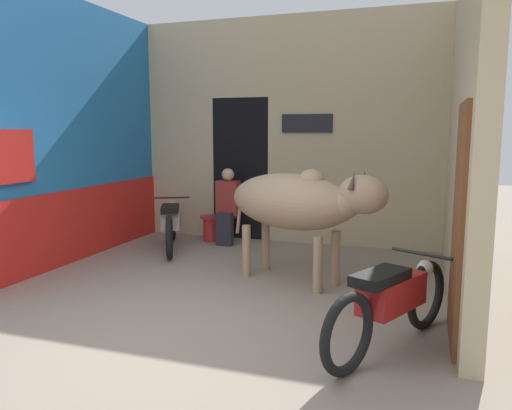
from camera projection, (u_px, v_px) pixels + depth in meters
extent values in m
plane|color=gray|center=(164.00, 335.00, 4.58)|extent=(30.00, 30.00, 0.00)
cube|color=#236BAD|center=(70.00, 131.00, 7.08)|extent=(0.18, 4.14, 3.70)
cube|color=red|center=(80.00, 224.00, 7.24)|extent=(0.03, 4.14, 1.04)
cube|color=red|center=(14.00, 156.00, 6.00)|extent=(0.08, 0.56, 0.64)
cube|color=#C6B289|center=(288.00, 56.00, 8.09)|extent=(5.03, 0.18, 1.29)
cube|color=#C6B289|center=(184.00, 167.00, 8.97)|extent=(1.22, 0.18, 2.41)
cube|color=#C6B289|center=(353.00, 172.00, 8.01)|extent=(2.82, 0.18, 2.41)
cube|color=black|center=(249.00, 167.00, 8.96)|extent=(1.00, 0.90, 2.41)
cube|color=black|center=(307.00, 123.00, 8.03)|extent=(0.83, 0.03, 0.29)
cube|color=#C6B289|center=(466.00, 132.00, 5.42)|extent=(0.18, 4.14, 3.70)
cube|color=brown|center=(459.00, 225.00, 4.33)|extent=(0.05, 1.00, 2.10)
ellipsoid|color=tan|center=(290.00, 201.00, 6.11)|extent=(1.88, 1.28, 0.69)
ellipsoid|color=tan|center=(311.00, 180.00, 5.88)|extent=(0.41, 0.39, 0.25)
cylinder|color=tan|center=(348.00, 203.00, 5.60)|extent=(0.54, 0.46, 0.45)
ellipsoid|color=tan|center=(363.00, 195.00, 5.47)|extent=(0.68, 0.55, 0.43)
cylinder|color=tan|center=(240.00, 211.00, 6.65)|extent=(0.13, 0.09, 0.60)
cylinder|color=tan|center=(335.00, 258.00, 6.02)|extent=(0.11, 0.11, 0.67)
cylinder|color=tan|center=(318.00, 265.00, 5.72)|extent=(0.11, 0.11, 0.67)
cylinder|color=tan|center=(266.00, 245.00, 6.69)|extent=(0.11, 0.11, 0.67)
cylinder|color=tan|center=(246.00, 251.00, 6.39)|extent=(0.11, 0.11, 0.67)
cone|color=#473D33|center=(366.00, 178.00, 5.60)|extent=(0.12, 0.17, 0.22)
cone|color=#473D33|center=(353.00, 181.00, 5.36)|extent=(0.12, 0.17, 0.22)
torus|color=black|center=(348.00, 334.00, 3.79)|extent=(0.36, 0.62, 0.66)
torus|color=black|center=(426.00, 295.00, 4.69)|extent=(0.36, 0.62, 0.66)
cube|color=maroon|center=(392.00, 293.00, 4.21)|extent=(0.56, 0.76, 0.28)
cube|color=black|center=(381.00, 277.00, 4.05)|extent=(0.48, 0.62, 0.09)
cylinder|color=black|center=(421.00, 254.00, 4.53)|extent=(0.54, 0.28, 0.03)
sphere|color=silver|center=(425.00, 268.00, 4.62)|extent=(0.15, 0.15, 0.15)
torus|color=black|center=(169.00, 237.00, 7.23)|extent=(0.36, 0.62, 0.65)
torus|color=black|center=(173.00, 221.00, 8.54)|extent=(0.36, 0.62, 0.65)
cube|color=#9E9993|center=(171.00, 218.00, 7.86)|extent=(0.57, 0.78, 0.28)
cube|color=black|center=(170.00, 208.00, 7.64)|extent=(0.49, 0.64, 0.09)
cylinder|color=black|center=(172.00, 198.00, 8.33)|extent=(0.54, 0.28, 0.03)
sphere|color=silver|center=(172.00, 206.00, 8.45)|extent=(0.15, 0.15, 0.15)
cube|color=#282833|center=(225.00, 232.00, 8.13)|extent=(0.26, 0.14, 0.43)
cube|color=#282833|center=(227.00, 215.00, 8.18)|extent=(0.26, 0.32, 0.11)
cube|color=maroon|center=(228.00, 198.00, 8.20)|extent=(0.37, 0.20, 0.56)
sphere|color=tan|center=(228.00, 175.00, 8.14)|extent=(0.20, 0.20, 0.20)
cylinder|color=red|center=(211.00, 229.00, 8.48)|extent=(0.24, 0.24, 0.40)
cylinder|color=red|center=(210.00, 217.00, 8.44)|extent=(0.35, 0.35, 0.04)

